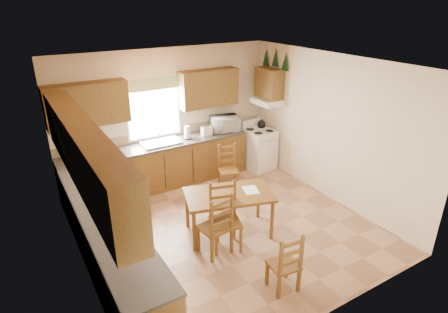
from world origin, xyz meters
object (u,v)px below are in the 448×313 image
dining_table (229,213)px  chair_far_left (225,218)px  chair_far_right (228,168)px  stove (259,150)px  chair_near_right (284,261)px  chair_near_left (215,224)px  microwave (225,124)px

dining_table → chair_far_left: 0.42m
chair_far_left → chair_far_right: bearing=73.8°
stove → chair_near_right: bearing=-126.3°
chair_near_left → chair_far_left: bearing=179.2°
microwave → chair_near_right: bearing=-97.1°
microwave → stove: bearing=-10.8°
stove → microwave: bearing=151.7°
dining_table → chair_near_left: size_ratio=1.35×
chair_near_left → chair_far_right: (1.26, 1.65, -0.06)m
chair_near_right → microwave: bearing=-103.3°
dining_table → chair_far_left: (-0.24, -0.30, 0.16)m
chair_near_left → chair_near_right: size_ratio=1.16×
dining_table → chair_far_left: size_ratio=1.30×
stove → chair_far_left: bearing=-140.8°
chair_far_left → dining_table: bearing=67.9°
chair_near_left → chair_far_right: chair_near_left is taller
microwave → chair_far_left: microwave is taller
chair_near_left → microwave: bearing=-131.9°
dining_table → chair_near_left: 0.57m
dining_table → chair_near_right: bearing=-75.1°
chair_near_right → chair_far_right: (0.87, 2.77, 0.01)m
chair_near_right → chair_far_right: chair_far_right is taller
dining_table → chair_far_right: (0.82, 1.33, 0.08)m
microwave → chair_far_left: 2.88m
chair_near_right → chair_far_right: 2.91m
chair_near_left → chair_near_right: bearing=101.5°
stove → chair_near_right: size_ratio=1.01×
chair_near_left → chair_far_right: size_ratio=1.13×
chair_near_left → chair_near_right: (0.39, -1.12, -0.07)m
chair_near_left → chair_far_left: chair_far_left is taller
chair_near_right → chair_far_left: chair_far_left is taller
chair_near_right → chair_far_right: bearing=-101.1°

